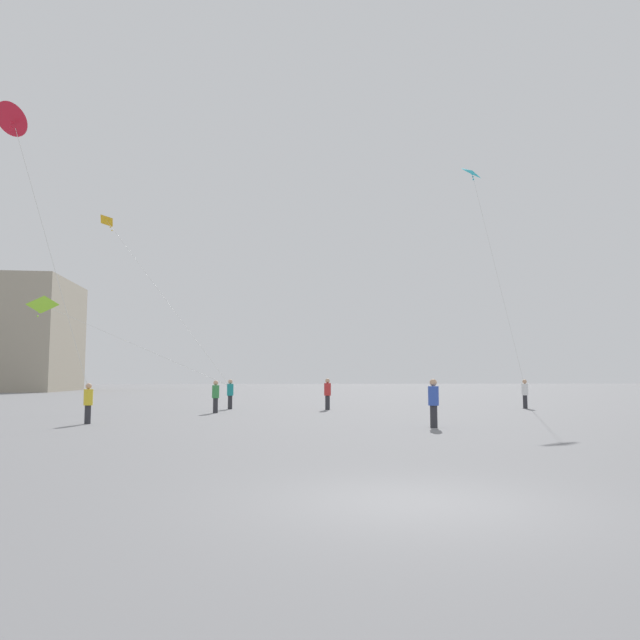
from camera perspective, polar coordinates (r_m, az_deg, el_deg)
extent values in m
plane|color=slate|center=(9.34, 8.88, -16.57)|extent=(300.00, 300.00, 0.00)
cylinder|color=#2D2D33|center=(25.58, -20.95, -8.28)|extent=(0.23, 0.23, 0.72)
cylinder|color=yellow|center=(25.55, -20.89, -6.78)|extent=(0.34, 0.34, 0.63)
sphere|color=tan|center=(25.54, -20.86, -5.81)|extent=(0.23, 0.23, 0.23)
cylinder|color=#2D2D33|center=(31.55, -9.78, -7.91)|extent=(0.24, 0.24, 0.75)
cylinder|color=#388C47|center=(31.52, -9.76, -6.64)|extent=(0.36, 0.36, 0.65)
sphere|color=tan|center=(31.51, -9.74, -5.82)|extent=(0.24, 0.24, 0.24)
cylinder|color=#2D2D33|center=(22.53, 10.62, -8.89)|extent=(0.26, 0.26, 0.80)
cylinder|color=#3351B7|center=(22.49, 10.58, -7.00)|extent=(0.38, 0.38, 0.69)
sphere|color=tan|center=(22.48, 10.56, -5.79)|extent=(0.26, 0.26, 0.26)
cylinder|color=#2D2D33|center=(37.31, 18.68, -7.29)|extent=(0.25, 0.25, 0.76)
cylinder|color=white|center=(37.29, 18.65, -6.19)|extent=(0.37, 0.37, 0.66)
sphere|color=tan|center=(37.29, 18.63, -5.49)|extent=(0.25, 0.25, 0.25)
cylinder|color=#2D2D33|center=(34.06, 0.71, -7.75)|extent=(0.26, 0.26, 0.79)
cylinder|color=red|center=(34.04, 0.71, -6.51)|extent=(0.38, 0.38, 0.69)
sphere|color=tan|center=(34.03, 0.71, -5.72)|extent=(0.26, 0.26, 0.26)
cylinder|color=#2D2D33|center=(35.13, -8.43, -7.65)|extent=(0.25, 0.25, 0.76)
cylinder|color=teal|center=(35.11, -8.41, -6.48)|extent=(0.37, 0.37, 0.66)
sphere|color=tan|center=(35.11, -8.40, -5.74)|extent=(0.25, 0.25, 0.25)
cone|color=#1EB2C6|center=(40.41, 14.03, 13.33)|extent=(1.84, 1.81, 0.97)
sphere|color=#1EB2C6|center=(40.22, 14.08, 13.11)|extent=(0.10, 0.10, 0.10)
sphere|color=#1EB2C6|center=(40.02, 14.13, 12.89)|extent=(0.10, 0.10, 0.10)
sphere|color=#1EB2C6|center=(39.83, 14.18, 12.66)|extent=(0.10, 0.10, 0.10)
cylinder|color=silver|center=(38.28, 16.27, 4.12)|extent=(2.17, 2.00, 13.36)
cone|color=red|center=(23.84, -26.86, 16.50)|extent=(1.43, 1.25, 1.03)
sphere|color=red|center=(23.63, -26.91, 16.15)|extent=(0.10, 0.10, 0.10)
sphere|color=red|center=(23.43, -26.97, 15.80)|extent=(0.10, 0.10, 0.10)
sphere|color=red|center=(23.22, -27.03, 15.43)|extent=(0.10, 0.10, 0.10)
cylinder|color=silver|center=(24.18, -23.71, 4.77)|extent=(1.69, 4.09, 9.17)
pyramid|color=yellow|center=(47.54, -19.32, 8.79)|extent=(1.41, 1.49, 0.59)
sphere|color=yellow|center=(47.54, -19.20, 8.49)|extent=(0.10, 0.10, 0.10)
sphere|color=yellow|center=(47.56, -19.06, 8.22)|extent=(0.10, 0.10, 0.10)
sphere|color=yellow|center=(47.58, -18.92, 7.95)|extent=(0.10, 0.10, 0.10)
cylinder|color=silver|center=(40.80, -14.69, 2.44)|extent=(9.61, 9.68, 11.88)
pyramid|color=#8CD12D|center=(37.65, -24.59, 1.34)|extent=(1.33, 0.50, 0.79)
sphere|color=#8CD12D|center=(37.78, -24.70, 0.98)|extent=(0.10, 0.10, 0.10)
sphere|color=#8CD12D|center=(37.88, -24.83, 0.65)|extent=(0.10, 0.10, 0.10)
sphere|color=#8CD12D|center=(37.98, -24.95, 0.33)|extent=(0.10, 0.10, 0.10)
cylinder|color=silver|center=(35.96, -16.80, -2.31)|extent=(10.59, 0.30, 4.59)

